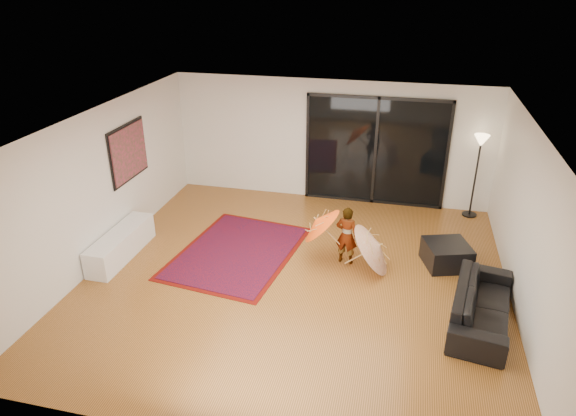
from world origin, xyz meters
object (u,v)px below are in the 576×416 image
(ottoman, at_px, (446,255))
(sofa, at_px, (482,305))
(media_console, at_px, (121,244))
(child, at_px, (347,235))

(ottoman, bearing_deg, sofa, -74.39)
(media_console, height_order, ottoman, media_console)
(media_console, xyz_separation_m, child, (4.01, 0.75, 0.29))
(sofa, bearing_deg, ottoman, 25.25)
(sofa, height_order, child, child)
(media_console, height_order, sofa, sofa)
(media_console, bearing_deg, child, 10.78)
(media_console, relative_size, child, 1.63)
(media_console, distance_m, ottoman, 5.86)
(media_console, height_order, child, child)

